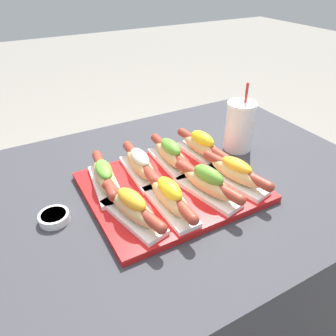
% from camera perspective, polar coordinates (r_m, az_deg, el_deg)
% --- Properties ---
extents(ground_plane, '(12.00, 12.00, 0.00)m').
position_cam_1_polar(ground_plane, '(1.46, -0.76, -26.70)').
color(ground_plane, gray).
extents(patio_table, '(1.23, 0.84, 0.73)m').
position_cam_1_polar(patio_table, '(1.16, -0.90, -17.55)').
color(patio_table, '#333338').
rests_on(patio_table, ground_plane).
extents(serving_tray, '(0.44, 0.37, 0.02)m').
position_cam_1_polar(serving_tray, '(0.88, 0.63, -3.29)').
color(serving_tray, red).
rests_on(serving_tray, patio_table).
extents(hot_dog_0, '(0.10, 0.22, 0.08)m').
position_cam_1_polar(hot_dog_0, '(0.75, -6.26, -6.81)').
color(hot_dog_0, white).
rests_on(hot_dog_0, serving_tray).
extents(hot_dog_1, '(0.06, 0.23, 0.08)m').
position_cam_1_polar(hot_dog_1, '(0.78, 0.30, -4.97)').
color(hot_dog_1, white).
rests_on(hot_dog_1, serving_tray).
extents(hot_dog_2, '(0.10, 0.22, 0.08)m').
position_cam_1_polar(hot_dog_2, '(0.82, 6.95, -2.59)').
color(hot_dog_2, white).
rests_on(hot_dog_2, serving_tray).
extents(hot_dog_3, '(0.10, 0.22, 0.07)m').
position_cam_1_polar(hot_dog_3, '(0.88, 11.74, -0.71)').
color(hot_dog_3, white).
rests_on(hot_dog_3, serving_tray).
extents(hot_dog_4, '(0.09, 0.23, 0.07)m').
position_cam_1_polar(hot_dog_4, '(0.86, -10.97, -1.41)').
color(hot_dog_4, white).
rests_on(hot_dog_4, serving_tray).
extents(hot_dog_5, '(0.07, 0.23, 0.07)m').
position_cam_1_polar(hot_dog_5, '(0.90, -4.88, 0.72)').
color(hot_dog_5, white).
rests_on(hot_dog_5, serving_tray).
extents(hot_dog_6, '(0.06, 0.23, 0.08)m').
position_cam_1_polar(hot_dog_6, '(0.94, 0.47, 2.44)').
color(hot_dog_6, white).
rests_on(hot_dog_6, serving_tray).
extents(hot_dog_7, '(0.08, 0.23, 0.08)m').
position_cam_1_polar(hot_dog_7, '(0.98, 5.96, 3.83)').
color(hot_dog_7, white).
rests_on(hot_dog_7, serving_tray).
extents(sauce_bowl, '(0.07, 0.07, 0.02)m').
position_cam_1_polar(sauce_bowl, '(0.83, -19.23, -8.07)').
color(sauce_bowl, white).
rests_on(sauce_bowl, patio_table).
extents(drink_cup, '(0.09, 0.09, 0.22)m').
position_cam_1_polar(drink_cup, '(1.06, 12.33, 7.10)').
color(drink_cup, white).
rests_on(drink_cup, patio_table).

